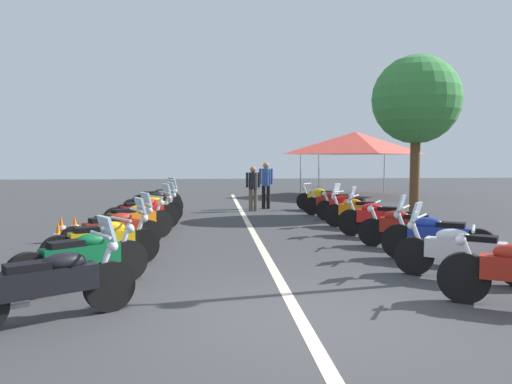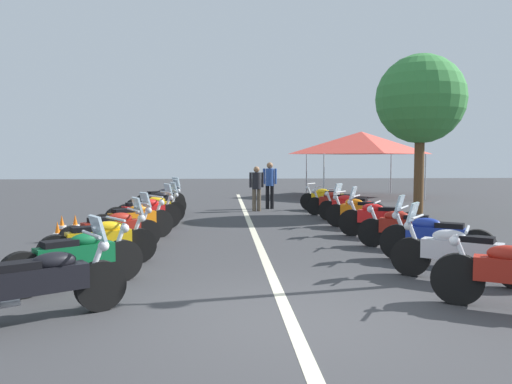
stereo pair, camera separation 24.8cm
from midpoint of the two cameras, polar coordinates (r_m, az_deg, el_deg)
ground_plane at (r=6.13m, az=3.96°, el=-14.38°), size 80.00×80.00×0.00m
lane_centre_stripe at (r=12.72m, az=-0.82°, el=-4.76°), size 26.97×0.16×0.01m
motorcycle_left_row_0 at (r=6.42m, az=-23.39°, el=-9.52°), size 1.26×1.84×1.21m
motorcycle_left_row_1 at (r=7.81m, az=-20.06°, el=-7.12°), size 1.40×1.77×1.00m
motorcycle_left_row_2 at (r=9.23m, az=-17.68°, el=-5.36°), size 1.13×1.90×1.20m
motorcycle_left_row_3 at (r=10.66m, az=-16.48°, el=-4.15°), size 1.30×1.87×1.19m
motorcycle_left_row_4 at (r=11.98m, az=-14.40°, el=-3.19°), size 1.40×1.77×1.01m
motorcycle_left_row_5 at (r=13.58m, az=-13.20°, el=-2.30°), size 1.21×1.89×1.22m
motorcycle_left_row_6 at (r=14.89m, az=-12.46°, el=-1.81°), size 1.14×1.91×1.19m
motorcycle_left_row_7 at (r=16.59m, az=-11.91°, el=-1.20°), size 1.28×1.85×1.20m
motorcycle_left_row_8 at (r=17.96m, az=-11.53°, el=-0.78°), size 1.40×1.65×1.22m
motorcycle_right_row_1 at (r=8.46m, az=21.69°, el=-6.29°), size 1.39×1.84×1.20m
motorcycle_right_row_2 at (r=9.76m, az=19.15°, el=-4.83°), size 1.22×1.80×1.22m
motorcycle_right_row_3 at (r=11.07m, az=15.92°, el=-3.88°), size 1.09×1.82×0.99m
motorcycle_right_row_4 at (r=12.43m, az=13.16°, el=-2.89°), size 1.12×1.83×1.22m
motorcycle_right_row_5 at (r=13.86m, az=10.95°, el=-2.18°), size 1.37×1.65×1.21m
motorcycle_right_row_6 at (r=15.31m, az=9.98°, el=-1.66°), size 1.32×1.80×0.98m
motorcycle_right_row_7 at (r=16.69m, az=8.31°, el=-1.19°), size 1.10×1.90×0.98m
motorcycle_right_row_8 at (r=18.21m, az=7.24°, el=-0.74°), size 1.39×1.79×0.99m
traffic_cone_0 at (r=12.28m, az=-20.49°, el=-3.96°), size 0.36×0.36×0.61m
traffic_cone_1 at (r=12.26m, az=-21.83°, el=-4.01°), size 0.36×0.36×0.61m
traffic_cone_2 at (r=11.09m, az=-22.21°, el=-4.83°), size 0.36×0.36×0.61m
bystander_0 at (r=18.83m, az=0.76°, el=1.21°), size 0.32×0.52×1.75m
bystander_1 at (r=17.96m, az=-0.73°, el=0.79°), size 0.32×0.53×1.61m
roadside_tree_0 at (r=17.56m, az=17.40°, el=9.94°), size 2.91×2.91×5.30m
event_tent at (r=25.28m, az=10.95°, el=5.50°), size 5.15×5.15×3.20m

